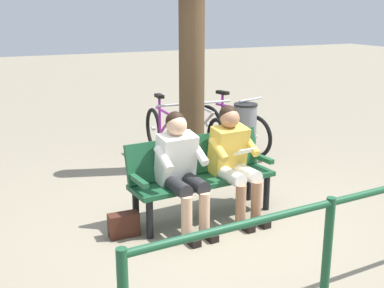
{
  "coord_description": "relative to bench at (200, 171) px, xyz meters",
  "views": [
    {
      "loc": [
        2.15,
        4.27,
        2.21
      ],
      "look_at": [
        -0.04,
        -0.48,
        0.75
      ],
      "focal_mm": 46.09,
      "sensor_mm": 36.0,
      "label": 1
    }
  ],
  "objects": [
    {
      "name": "person_reading",
      "position": [
        -0.33,
        0.14,
        0.16
      ],
      "size": [
        0.51,
        0.79,
        1.2
      ],
      "rotation": [
        0.0,
        0.0,
        0.09
      ],
      "color": "gold",
      "rests_on": "ground"
    },
    {
      "name": "litter_bin",
      "position": [
        -1.48,
        -1.54,
        -0.08
      ],
      "size": [
        0.35,
        0.35,
        0.85
      ],
      "color": "slate",
      "rests_on": "ground"
    },
    {
      "name": "bicycle_green",
      "position": [
        -1.52,
        -2.06,
        -0.15
      ],
      "size": [
        0.63,
        1.62,
        0.94
      ],
      "rotation": [
        0.0,
        0.0,
        1.87
      ],
      "color": "black",
      "rests_on": "ground"
    },
    {
      "name": "tree_trunk",
      "position": [
        -0.59,
        -1.49,
        1.0
      ],
      "size": [
        0.35,
        0.35,
        3.02
      ],
      "primitive_type": "cylinder",
      "color": "#4C3823",
      "rests_on": "ground"
    },
    {
      "name": "railing_fence",
      "position": [
        -0.17,
        1.88,
        0.09
      ],
      "size": [
        3.36,
        0.3,
        0.85
      ],
      "rotation": [
        0.0,
        0.0,
        0.07
      ],
      "color": "#194C2D",
      "rests_on": "ground"
    },
    {
      "name": "bench",
      "position": [
        0.0,
        0.0,
        0.0
      ],
      "size": [
        1.64,
        0.62,
        0.87
      ],
      "rotation": [
        0.0,
        0.0,
        0.09
      ],
      "color": "#194C2D",
      "rests_on": "ground"
    },
    {
      "name": "person_companion",
      "position": [
        0.31,
        0.19,
        0.16
      ],
      "size": [
        0.51,
        0.79,
        1.2
      ],
      "rotation": [
        0.0,
        0.0,
        0.09
      ],
      "color": "white",
      "rests_on": "ground"
    },
    {
      "name": "bicycle_red",
      "position": [
        -1.08,
        -2.13,
        -0.15
      ],
      "size": [
        0.48,
        1.68,
        0.94
      ],
      "rotation": [
        0.0,
        0.0,
        1.54
      ],
      "color": "black",
      "rests_on": "ground"
    },
    {
      "name": "bicycle_purple",
      "position": [
        -0.44,
        -2.18,
        -0.15
      ],
      "size": [
        0.48,
        1.68,
        0.94
      ],
      "rotation": [
        0.0,
        0.0,
        1.53
      ],
      "color": "black",
      "rests_on": "ground"
    },
    {
      "name": "handbag",
      "position": [
        0.92,
        0.16,
        -0.39
      ],
      "size": [
        0.3,
        0.14,
        0.24
      ],
      "primitive_type": "cube",
      "rotation": [
        0.0,
        0.0,
        -0.01
      ],
      "color": "#3F1E14",
      "rests_on": "ground"
    },
    {
      "name": "ground_plane",
      "position": [
        0.03,
        0.26,
        -0.51
      ],
      "size": [
        40.0,
        40.0,
        0.0
      ],
      "primitive_type": "plane",
      "color": "gray"
    }
  ]
}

